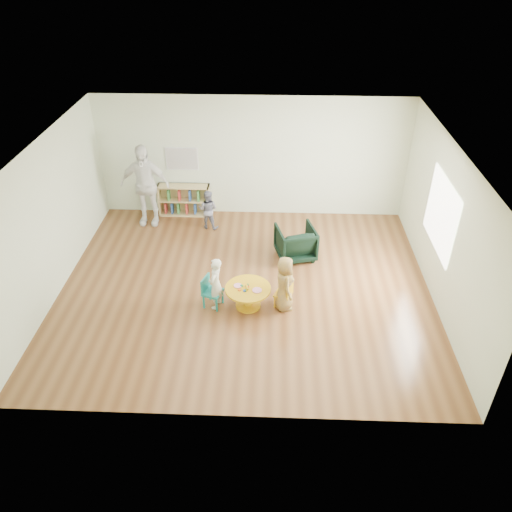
# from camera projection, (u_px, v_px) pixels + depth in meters

# --- Properties ---
(room) EXTENTS (7.10, 7.00, 2.80)m
(room) POSITION_uv_depth(u_px,v_px,m) (245.00, 199.00, 8.50)
(room) COLOR brown
(room) RESTS_ON ground
(activity_table) EXTENTS (0.82, 0.82, 0.46)m
(activity_table) POSITION_uv_depth(u_px,v_px,m) (248.00, 293.00, 8.94)
(activity_table) COLOR gold
(activity_table) RESTS_ON ground
(kid_chair_left) EXTENTS (0.41, 0.41, 0.60)m
(kid_chair_left) POSITION_uv_depth(u_px,v_px,m) (211.00, 291.00, 8.94)
(kid_chair_left) COLOR #167C75
(kid_chair_left) RESTS_ON ground
(kid_chair_right) EXTENTS (0.37, 0.37, 0.53)m
(kid_chair_right) POSITION_uv_depth(u_px,v_px,m) (285.00, 294.00, 8.93)
(kid_chair_right) COLOR gold
(kid_chair_right) RESTS_ON ground
(bookshelf) EXTENTS (1.20, 0.30, 0.75)m
(bookshelf) POSITION_uv_depth(u_px,v_px,m) (184.00, 200.00, 11.78)
(bookshelf) COLOR tan
(bookshelf) RESTS_ON ground
(alphabet_poster) EXTENTS (0.74, 0.01, 0.54)m
(alphabet_poster) POSITION_uv_depth(u_px,v_px,m) (182.00, 159.00, 11.33)
(alphabet_poster) COLOR white
(alphabet_poster) RESTS_ON ground
(armchair) EXTENTS (0.92, 0.93, 0.70)m
(armchair) POSITION_uv_depth(u_px,v_px,m) (296.00, 242.00, 10.24)
(armchair) COLOR black
(armchair) RESTS_ON ground
(child_left) EXTENTS (0.32, 0.42, 1.02)m
(child_left) POSITION_uv_depth(u_px,v_px,m) (216.00, 284.00, 8.81)
(child_left) COLOR silver
(child_left) RESTS_ON ground
(child_right) EXTENTS (0.44, 0.58, 1.06)m
(child_right) POSITION_uv_depth(u_px,v_px,m) (284.00, 284.00, 8.77)
(child_right) COLOR yellow
(child_right) RESTS_ON ground
(toddler) EXTENTS (0.51, 0.44, 0.92)m
(toddler) POSITION_uv_depth(u_px,v_px,m) (208.00, 209.00, 11.19)
(toddler) COLOR #191C40
(toddler) RESTS_ON ground
(adult_caretaker) EXTENTS (1.12, 0.49, 1.89)m
(adult_caretaker) POSITION_uv_depth(u_px,v_px,m) (145.00, 185.00, 11.11)
(adult_caretaker) COLOR white
(adult_caretaker) RESTS_ON ground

